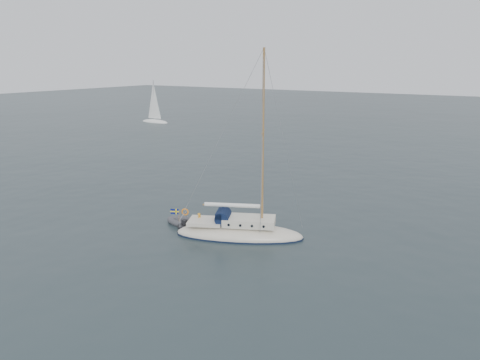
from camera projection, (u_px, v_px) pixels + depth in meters
The scene contains 5 objects.
ground at pixel (255, 232), 32.13m from camera, with size 300.00×300.00×0.00m, color black.
sailboat at pixel (239, 223), 31.08m from camera, with size 8.98×2.69×12.79m.
dinghy at pixel (185, 222), 33.50m from camera, with size 3.15×1.42×0.45m.
rib at pixel (198, 229), 32.14m from camera, with size 3.41×1.55×1.40m.
distant_yacht_a at pixel (154, 104), 89.05m from camera, with size 6.35×3.39×8.41m.
Camera 1 is at (15.15, -26.20, 11.39)m, focal length 35.00 mm.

